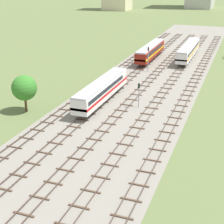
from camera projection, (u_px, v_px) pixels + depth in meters
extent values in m
plane|color=#5B6B3D|center=(148.00, 82.00, 77.91)|extent=(480.00, 480.00, 0.00)
cube|color=gray|center=(148.00, 82.00, 77.90)|extent=(22.64, 176.00, 0.01)
cube|color=#47382D|center=(107.00, 75.00, 81.92)|extent=(0.07, 126.00, 0.15)
cube|color=#47382D|center=(113.00, 76.00, 81.46)|extent=(0.07, 126.00, 0.15)
cube|color=brown|center=(1.00, 157.00, 46.45)|extent=(2.40, 0.22, 0.14)
cube|color=brown|center=(14.00, 147.00, 49.07)|extent=(2.40, 0.22, 0.14)
cube|color=brown|center=(26.00, 138.00, 51.68)|extent=(2.40, 0.22, 0.14)
cube|color=brown|center=(37.00, 130.00, 54.29)|extent=(2.40, 0.22, 0.14)
cube|color=brown|center=(47.00, 123.00, 56.91)|extent=(2.40, 0.22, 0.14)
cube|color=brown|center=(56.00, 116.00, 59.52)|extent=(2.40, 0.22, 0.14)
cube|color=brown|center=(65.00, 110.00, 62.14)|extent=(2.40, 0.22, 0.14)
cube|color=brown|center=(72.00, 104.00, 64.75)|extent=(2.40, 0.22, 0.14)
cube|color=brown|center=(79.00, 99.00, 67.37)|extent=(2.40, 0.22, 0.14)
cube|color=brown|center=(86.00, 94.00, 69.98)|extent=(2.40, 0.22, 0.14)
cube|color=brown|center=(92.00, 89.00, 72.59)|extent=(2.40, 0.22, 0.14)
cube|color=brown|center=(98.00, 85.00, 75.21)|extent=(2.40, 0.22, 0.14)
cube|color=brown|center=(103.00, 81.00, 77.82)|extent=(2.40, 0.22, 0.14)
cube|color=brown|center=(108.00, 78.00, 80.44)|extent=(2.40, 0.22, 0.14)
cube|color=brown|center=(112.00, 74.00, 83.05)|extent=(2.40, 0.22, 0.14)
cube|color=brown|center=(117.00, 71.00, 85.66)|extent=(2.40, 0.22, 0.14)
cube|color=brown|center=(121.00, 68.00, 88.28)|extent=(2.40, 0.22, 0.14)
cube|color=brown|center=(125.00, 65.00, 90.89)|extent=(2.40, 0.22, 0.14)
cube|color=brown|center=(128.00, 63.00, 93.51)|extent=(2.40, 0.22, 0.14)
cube|color=brown|center=(132.00, 60.00, 96.12)|extent=(2.40, 0.22, 0.14)
cube|color=brown|center=(135.00, 58.00, 98.73)|extent=(2.40, 0.22, 0.14)
cube|color=brown|center=(138.00, 55.00, 101.35)|extent=(2.40, 0.22, 0.14)
cube|color=brown|center=(141.00, 53.00, 103.96)|extent=(2.40, 0.22, 0.14)
cube|color=brown|center=(144.00, 51.00, 106.58)|extent=(2.40, 0.22, 0.14)
cube|color=brown|center=(146.00, 49.00, 109.19)|extent=(2.40, 0.22, 0.14)
cube|color=brown|center=(149.00, 47.00, 111.80)|extent=(2.40, 0.22, 0.14)
cube|color=brown|center=(151.00, 46.00, 114.42)|extent=(2.40, 0.22, 0.14)
cube|color=brown|center=(153.00, 44.00, 117.03)|extent=(2.40, 0.22, 0.14)
cube|color=brown|center=(156.00, 42.00, 119.65)|extent=(2.40, 0.22, 0.14)
cube|color=brown|center=(158.00, 41.00, 122.26)|extent=(2.40, 0.22, 0.14)
cube|color=brown|center=(160.00, 39.00, 124.88)|extent=(2.40, 0.22, 0.14)
cube|color=brown|center=(162.00, 38.00, 127.49)|extent=(2.40, 0.22, 0.14)
cube|color=brown|center=(163.00, 36.00, 130.10)|extent=(2.40, 0.22, 0.14)
cube|color=brown|center=(165.00, 35.00, 132.72)|extent=(2.40, 0.22, 0.14)
cube|color=brown|center=(167.00, 34.00, 135.33)|extent=(2.40, 0.22, 0.14)
cube|color=#47382D|center=(126.00, 77.00, 80.42)|extent=(0.07, 126.00, 0.15)
cube|color=#47382D|center=(133.00, 78.00, 79.96)|extent=(0.07, 126.00, 0.15)
cube|color=brown|center=(3.00, 189.00, 39.73)|extent=(2.40, 0.22, 0.14)
cube|color=brown|center=(18.00, 175.00, 42.34)|extent=(2.40, 0.22, 0.14)
cube|color=brown|center=(32.00, 163.00, 44.96)|extent=(2.40, 0.22, 0.14)
cube|color=brown|center=(44.00, 153.00, 47.57)|extent=(2.40, 0.22, 0.14)
cube|color=brown|center=(55.00, 143.00, 50.18)|extent=(2.40, 0.22, 0.14)
cube|color=brown|center=(65.00, 135.00, 52.80)|extent=(2.40, 0.22, 0.14)
cube|color=brown|center=(74.00, 127.00, 55.41)|extent=(2.40, 0.22, 0.14)
cube|color=brown|center=(82.00, 120.00, 58.03)|extent=(2.40, 0.22, 0.14)
cube|color=brown|center=(89.00, 113.00, 60.64)|extent=(2.40, 0.22, 0.14)
cube|color=brown|center=(96.00, 107.00, 63.26)|extent=(2.40, 0.22, 0.14)
cube|color=brown|center=(102.00, 102.00, 65.87)|extent=(2.40, 0.22, 0.14)
cube|color=brown|center=(108.00, 97.00, 68.48)|extent=(2.40, 0.22, 0.14)
cube|color=brown|center=(114.00, 92.00, 71.10)|extent=(2.40, 0.22, 0.14)
cube|color=brown|center=(118.00, 88.00, 73.71)|extent=(2.40, 0.22, 0.14)
cube|color=brown|center=(123.00, 84.00, 76.33)|extent=(2.40, 0.22, 0.14)
cube|color=brown|center=(127.00, 80.00, 78.94)|extent=(2.40, 0.22, 0.14)
cube|color=brown|center=(131.00, 76.00, 81.55)|extent=(2.40, 0.22, 0.14)
cube|color=brown|center=(135.00, 73.00, 84.17)|extent=(2.40, 0.22, 0.14)
cube|color=brown|center=(139.00, 70.00, 86.78)|extent=(2.40, 0.22, 0.14)
cube|color=brown|center=(142.00, 67.00, 89.40)|extent=(2.40, 0.22, 0.14)
cube|color=brown|center=(145.00, 64.00, 92.01)|extent=(2.40, 0.22, 0.14)
cube|color=brown|center=(148.00, 61.00, 94.62)|extent=(2.40, 0.22, 0.14)
cube|color=brown|center=(151.00, 59.00, 97.24)|extent=(2.40, 0.22, 0.14)
cube|color=brown|center=(154.00, 57.00, 99.85)|extent=(2.40, 0.22, 0.14)
cube|color=brown|center=(156.00, 54.00, 102.47)|extent=(2.40, 0.22, 0.14)
cube|color=brown|center=(159.00, 52.00, 105.08)|extent=(2.40, 0.22, 0.14)
cube|color=brown|center=(161.00, 50.00, 107.69)|extent=(2.40, 0.22, 0.14)
cube|color=brown|center=(163.00, 48.00, 110.31)|extent=(2.40, 0.22, 0.14)
cube|color=brown|center=(165.00, 47.00, 112.92)|extent=(2.40, 0.22, 0.14)
cube|color=brown|center=(167.00, 45.00, 115.54)|extent=(2.40, 0.22, 0.14)
cube|color=brown|center=(169.00, 43.00, 118.15)|extent=(2.40, 0.22, 0.14)
cube|color=brown|center=(171.00, 41.00, 120.77)|extent=(2.40, 0.22, 0.14)
cube|color=brown|center=(173.00, 40.00, 123.38)|extent=(2.40, 0.22, 0.14)
cube|color=brown|center=(175.00, 38.00, 125.99)|extent=(2.40, 0.22, 0.14)
cube|color=brown|center=(176.00, 37.00, 128.61)|extent=(2.40, 0.22, 0.14)
cube|color=brown|center=(178.00, 36.00, 131.22)|extent=(2.40, 0.22, 0.14)
cube|color=brown|center=(179.00, 34.00, 133.84)|extent=(2.40, 0.22, 0.14)
cube|color=#47382D|center=(147.00, 79.00, 78.93)|extent=(0.07, 126.00, 0.15)
cube|color=#47382D|center=(153.00, 80.00, 78.47)|extent=(0.07, 126.00, 0.15)
cube|color=brown|center=(24.00, 214.00, 35.62)|extent=(2.40, 0.22, 0.14)
cube|color=brown|center=(39.00, 198.00, 38.23)|extent=(2.40, 0.22, 0.14)
cube|color=brown|center=(53.00, 183.00, 40.85)|extent=(2.40, 0.22, 0.14)
cube|color=brown|center=(65.00, 170.00, 43.46)|extent=(2.40, 0.22, 0.14)
cube|color=brown|center=(76.00, 159.00, 46.08)|extent=(2.40, 0.22, 0.14)
cube|color=brown|center=(85.00, 149.00, 48.69)|extent=(2.40, 0.22, 0.14)
cube|color=brown|center=(94.00, 139.00, 51.30)|extent=(2.40, 0.22, 0.14)
cube|color=brown|center=(102.00, 131.00, 53.92)|extent=(2.40, 0.22, 0.14)
cube|color=brown|center=(109.00, 124.00, 56.53)|extent=(2.40, 0.22, 0.14)
cube|color=brown|center=(115.00, 117.00, 59.15)|extent=(2.40, 0.22, 0.14)
cube|color=brown|center=(121.00, 111.00, 61.76)|extent=(2.40, 0.22, 0.14)
cube|color=brown|center=(126.00, 105.00, 64.37)|extent=(2.40, 0.22, 0.14)
cube|color=brown|center=(131.00, 100.00, 66.99)|extent=(2.40, 0.22, 0.14)
cube|color=brown|center=(136.00, 95.00, 69.60)|extent=(2.40, 0.22, 0.14)
cube|color=brown|center=(140.00, 90.00, 72.22)|extent=(2.40, 0.22, 0.14)
cube|color=brown|center=(144.00, 86.00, 74.83)|extent=(2.40, 0.22, 0.14)
cube|color=brown|center=(148.00, 82.00, 77.44)|extent=(2.40, 0.22, 0.14)
cube|color=brown|center=(151.00, 78.00, 80.06)|extent=(2.40, 0.22, 0.14)
cube|color=brown|center=(155.00, 75.00, 82.67)|extent=(2.40, 0.22, 0.14)
cube|color=brown|center=(158.00, 72.00, 85.29)|extent=(2.40, 0.22, 0.14)
cube|color=brown|center=(161.00, 69.00, 87.90)|extent=(2.40, 0.22, 0.14)
cube|color=brown|center=(163.00, 66.00, 90.51)|extent=(2.40, 0.22, 0.14)
cube|color=brown|center=(166.00, 63.00, 93.13)|extent=(2.40, 0.22, 0.14)
cube|color=brown|center=(168.00, 60.00, 95.74)|extent=(2.40, 0.22, 0.14)
cube|color=brown|center=(170.00, 58.00, 98.36)|extent=(2.40, 0.22, 0.14)
cube|color=brown|center=(173.00, 56.00, 100.97)|extent=(2.40, 0.22, 0.14)
cube|color=brown|center=(175.00, 53.00, 103.58)|extent=(2.40, 0.22, 0.14)
cube|color=brown|center=(177.00, 51.00, 106.20)|extent=(2.40, 0.22, 0.14)
cube|color=brown|center=(178.00, 49.00, 108.81)|extent=(2.40, 0.22, 0.14)
cube|color=brown|center=(180.00, 48.00, 111.43)|extent=(2.40, 0.22, 0.14)
cube|color=brown|center=(182.00, 46.00, 114.04)|extent=(2.40, 0.22, 0.14)
cube|color=brown|center=(183.00, 44.00, 116.66)|extent=(2.40, 0.22, 0.14)
cube|color=brown|center=(185.00, 42.00, 119.27)|extent=(2.40, 0.22, 0.14)
cube|color=brown|center=(187.00, 41.00, 121.88)|extent=(2.40, 0.22, 0.14)
cube|color=brown|center=(188.00, 39.00, 124.50)|extent=(2.40, 0.22, 0.14)
cube|color=brown|center=(189.00, 38.00, 127.11)|extent=(2.40, 0.22, 0.14)
cube|color=brown|center=(191.00, 36.00, 129.73)|extent=(2.40, 0.22, 0.14)
cube|color=brown|center=(192.00, 35.00, 132.34)|extent=(2.40, 0.22, 0.14)
cube|color=#47382D|center=(167.00, 81.00, 77.43)|extent=(0.07, 126.00, 0.15)
cube|color=#47382D|center=(174.00, 82.00, 76.97)|extent=(0.07, 126.00, 0.15)
cube|color=brown|center=(79.00, 207.00, 36.74)|extent=(2.40, 0.22, 0.14)
cube|color=brown|center=(91.00, 191.00, 39.35)|extent=(2.40, 0.22, 0.14)
cube|color=brown|center=(101.00, 177.00, 41.97)|extent=(2.40, 0.22, 0.14)
cube|color=brown|center=(110.00, 165.00, 44.58)|extent=(2.40, 0.22, 0.14)
cube|color=brown|center=(118.00, 154.00, 47.19)|extent=(2.40, 0.22, 0.14)
cube|color=brown|center=(125.00, 145.00, 49.81)|extent=(2.40, 0.22, 0.14)
cube|color=brown|center=(131.00, 136.00, 52.42)|extent=(2.40, 0.22, 0.14)
cube|color=brown|center=(137.00, 128.00, 55.04)|extent=(2.40, 0.22, 0.14)
cube|color=brown|center=(142.00, 121.00, 57.65)|extent=(2.40, 0.22, 0.14)
cube|color=brown|center=(147.00, 114.00, 60.26)|extent=(2.40, 0.22, 0.14)
cube|color=brown|center=(152.00, 108.00, 62.88)|extent=(2.40, 0.22, 0.14)
cube|color=brown|center=(156.00, 103.00, 65.49)|extent=(2.40, 0.22, 0.14)
cube|color=brown|center=(159.00, 97.00, 68.11)|extent=(2.40, 0.22, 0.14)
cube|color=brown|center=(163.00, 93.00, 70.72)|extent=(2.40, 0.22, 0.14)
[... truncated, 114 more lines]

